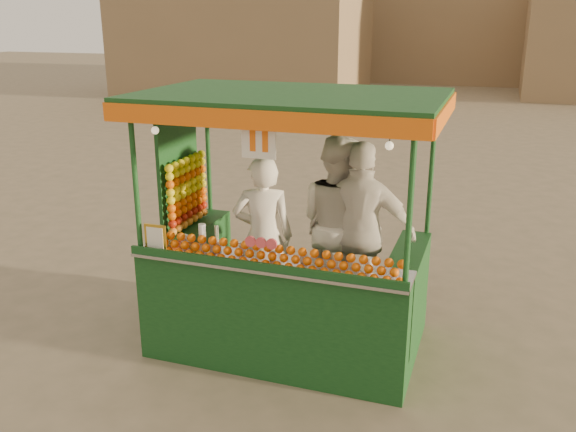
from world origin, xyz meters
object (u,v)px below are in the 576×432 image
(vendor_left, at_px, (263,237))
(vendor_right, at_px, (361,232))
(vendor_middle, at_px, (338,223))
(juice_cart, at_px, (280,271))

(vendor_left, bearing_deg, vendor_right, 176.06)
(vendor_left, relative_size, vendor_middle, 0.90)
(juice_cart, height_order, vendor_right, juice_cart)
(juice_cart, height_order, vendor_left, juice_cart)
(juice_cart, relative_size, vendor_right, 1.56)
(juice_cart, distance_m, vendor_right, 0.90)
(juice_cart, distance_m, vendor_left, 0.38)
(vendor_middle, height_order, vendor_right, vendor_middle)
(juice_cart, xyz_separation_m, vendor_right, (0.74, 0.35, 0.37))
(vendor_left, xyz_separation_m, vendor_right, (0.95, 0.25, 0.08))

